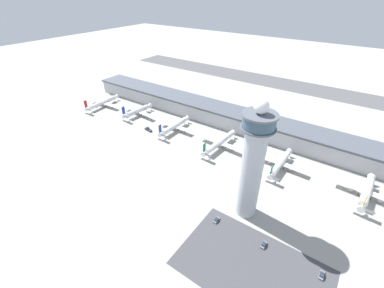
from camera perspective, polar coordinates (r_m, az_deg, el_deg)
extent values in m
plane|color=#9E9B93|center=(183.24, -6.25, -2.95)|extent=(1000.00, 1000.00, 0.00)
cube|color=#B2B2B7|center=(229.34, 5.12, 6.67)|extent=(274.11, 22.00, 12.80)
cube|color=#4C515B|center=(226.33, 5.21, 8.31)|extent=(274.11, 25.00, 1.60)
cube|color=#515154|center=(345.40, 16.69, 13.27)|extent=(411.16, 44.00, 0.01)
cylinder|color=#ADB2BC|center=(129.73, 12.95, -6.58)|extent=(10.63, 10.63, 51.04)
cylinder|color=#565B66|center=(115.62, 14.49, 3.49)|extent=(15.86, 15.86, 0.80)
cylinder|color=#334C60|center=(114.20, 14.70, 4.86)|extent=(14.59, 14.59, 5.43)
cylinder|color=#565B66|center=(112.81, 14.92, 6.30)|extent=(15.86, 15.86, 1.00)
sphere|color=white|center=(111.29, 15.19, 8.03)|extent=(6.49, 6.49, 6.49)
cube|color=#424247|center=(126.72, 13.18, -25.16)|extent=(64.00, 40.00, 0.01)
cylinder|color=white|center=(272.51, -19.21, 8.72)|extent=(5.97, 31.64, 4.14)
cone|color=white|center=(282.88, -16.55, 10.04)|extent=(4.35, 3.96, 4.14)
cone|color=white|center=(262.58, -22.14, 7.23)|extent=(4.01, 5.17, 3.72)
cube|color=white|center=(273.14, -19.08, 8.63)|extent=(35.76, 6.47, 0.44)
cylinder|color=#A8A8B2|center=(279.67, -19.90, 8.74)|extent=(2.54, 4.68, 2.28)
cylinder|color=#A8A8B2|center=(268.77, -17.82, 8.19)|extent=(2.54, 4.68, 2.28)
cube|color=red|center=(260.04, -22.55, 8.21)|extent=(0.46, 2.81, 6.62)
cube|color=white|center=(261.70, -22.40, 7.19)|extent=(11.68, 2.67, 0.24)
cylinder|color=black|center=(282.15, -16.90, 9.24)|extent=(0.28, 0.28, 2.06)
cylinder|color=black|center=(271.47, -18.71, 8.01)|extent=(0.28, 0.28, 2.06)
cylinder|color=black|center=(275.70, -19.52, 8.23)|extent=(0.28, 0.28, 2.06)
cylinder|color=silver|center=(244.27, -11.95, 7.27)|extent=(6.16, 23.70, 4.37)
cone|color=silver|center=(252.11, -9.57, 8.34)|extent=(4.66, 4.26, 4.37)
cone|color=silver|center=(236.62, -14.60, 6.06)|extent=(4.33, 5.53, 3.94)
cube|color=silver|center=(244.85, -11.85, 7.14)|extent=(37.32, 7.23, 0.44)
cylinder|color=#A8A8B2|center=(251.60, -12.80, 7.40)|extent=(2.77, 4.98, 2.41)
cylinder|color=#A8A8B2|center=(240.42, -10.43, 6.47)|extent=(2.77, 4.98, 2.41)
cube|color=navy|center=(233.72, -14.99, 7.21)|extent=(0.51, 2.81, 7.00)
cube|color=silver|center=(235.69, -14.89, 6.03)|extent=(12.36, 2.93, 0.24)
cylinder|color=black|center=(251.63, -10.04, 7.39)|extent=(0.28, 0.28, 2.39)
cylinder|color=black|center=(243.31, -11.46, 6.34)|extent=(0.28, 0.28, 2.39)
cylinder|color=black|center=(247.71, -12.38, 6.71)|extent=(0.28, 0.28, 2.39)
cylinder|color=white|center=(213.68, -3.86, 4.07)|extent=(4.09, 28.98, 4.08)
cone|color=white|center=(225.10, -1.26, 5.68)|extent=(4.08, 3.68, 4.08)
cone|color=white|center=(202.53, -6.83, 2.19)|extent=(3.68, 4.90, 3.67)
cube|color=white|center=(214.41, -3.75, 3.96)|extent=(30.84, 4.41, 0.44)
cylinder|color=#A8A8B2|center=(219.34, -4.91, 4.23)|extent=(2.25, 4.49, 2.25)
cylinder|color=#A8A8B2|center=(212.15, -2.20, 3.30)|extent=(2.25, 4.49, 2.25)
cube|color=navy|center=(199.31, -7.11, 3.39)|extent=(0.30, 2.80, 6.53)
cube|color=white|center=(201.46, -7.10, 2.13)|extent=(11.43, 2.00, 0.24)
cylinder|color=black|center=(224.39, -1.71, 4.67)|extent=(0.28, 0.28, 2.27)
cylinder|color=black|center=(213.47, -3.26, 3.09)|extent=(0.28, 0.28, 2.27)
cylinder|color=black|center=(216.65, -4.46, 3.51)|extent=(0.28, 0.28, 2.27)
cylinder|color=white|center=(191.50, 6.17, 0.40)|extent=(5.99, 32.52, 3.99)
cone|color=white|center=(204.91, 8.93, 2.47)|extent=(4.20, 3.83, 3.99)
cone|color=white|center=(178.48, 2.89, -2.06)|extent=(3.88, 5.00, 3.59)
cube|color=white|center=(192.34, 6.26, 0.30)|extent=(36.15, 6.63, 0.44)
cylinder|color=#A8A8B2|center=(197.12, 4.57, 0.85)|extent=(2.46, 4.51, 2.19)
cylinder|color=#A8A8B2|center=(190.52, 8.30, -0.64)|extent=(2.46, 4.51, 2.19)
cube|color=#14704C|center=(174.95, 2.75, -0.80)|extent=(0.47, 2.81, 6.38)
cube|color=white|center=(177.34, 2.63, -2.15)|extent=(11.27, 2.69, 0.24)
cylinder|color=black|center=(204.27, 8.43, 1.35)|extent=(0.28, 0.28, 2.55)
cylinder|color=black|center=(191.92, 6.78, -0.73)|extent=(0.28, 0.28, 2.55)
cylinder|color=black|center=(194.37, 5.40, -0.17)|extent=(0.28, 0.28, 2.55)
cylinder|color=white|center=(179.61, 19.09, -3.98)|extent=(4.61, 28.43, 3.93)
cone|color=white|center=(192.67, 20.70, -1.67)|extent=(4.01, 3.63, 3.93)
cone|color=white|center=(166.60, 17.14, -6.74)|extent=(3.65, 4.80, 3.53)
cube|color=white|center=(180.46, 19.11, -4.06)|extent=(34.15, 5.23, 0.44)
cylinder|color=#A8A8B2|center=(183.40, 17.08, -3.47)|extent=(2.26, 4.37, 2.16)
cylinder|color=#A8A8B2|center=(180.73, 21.26, -4.96)|extent=(2.26, 4.37, 2.16)
cube|color=#14704C|center=(162.82, 17.30, -5.52)|extent=(0.37, 2.81, 6.28)
cube|color=white|center=(165.34, 16.99, -6.88)|extent=(11.04, 2.27, 0.24)
cylinder|color=black|center=(191.85, 20.24, -2.83)|extent=(0.28, 0.28, 2.20)
cylinder|color=black|center=(180.67, 19.70, -5.09)|extent=(0.28, 0.28, 2.20)
cylinder|color=black|center=(181.71, 18.09, -4.50)|extent=(0.28, 0.28, 2.20)
cylinder|color=white|center=(178.21, 34.34, -8.68)|extent=(5.98, 25.51, 4.42)
cone|color=white|center=(190.44, 34.97, -6.27)|extent=(4.66, 4.24, 4.42)
cone|color=white|center=(165.84, 33.56, -11.58)|extent=(4.30, 5.54, 3.97)
cube|color=white|center=(179.06, 34.29, -8.79)|extent=(35.91, 6.62, 0.44)
cylinder|color=#A8A8B2|center=(180.39, 31.93, -8.14)|extent=(2.73, 5.00, 2.43)
cylinder|color=#A8A8B2|center=(181.20, 36.47, -9.71)|extent=(2.73, 5.00, 2.43)
cube|color=orange|center=(161.56, 34.12, -10.30)|extent=(0.47, 2.81, 7.07)
cube|color=white|center=(164.41, 33.53, -11.77)|extent=(12.47, 2.77, 0.24)
cylinder|color=black|center=(189.62, 34.52, -7.59)|extent=(0.28, 0.28, 2.51)
cylinder|color=black|center=(180.14, 34.93, -9.91)|extent=(0.28, 0.28, 2.51)
cylinder|color=black|center=(179.80, 33.05, -9.26)|extent=(0.28, 0.28, 2.51)
cube|color=black|center=(217.77, -9.65, 2.95)|extent=(6.37, 3.14, 0.12)
cube|color=#2D333D|center=(217.43, -9.67, 3.12)|extent=(7.53, 3.40, 1.55)
cube|color=#232D38|center=(217.28, -9.82, 3.50)|extent=(2.46, 2.36, 1.26)
cube|color=black|center=(276.88, -20.69, 7.87)|extent=(7.18, 5.17, 0.12)
cube|color=silver|center=(276.64, -20.71, 7.99)|extent=(8.39, 5.86, 1.38)
cube|color=#232D38|center=(276.93, -20.79, 8.29)|extent=(3.14, 2.95, 1.13)
cube|color=black|center=(133.74, 26.80, -24.68)|extent=(1.89, 3.82, 0.12)
cube|color=slate|center=(133.49, 26.83, -24.60)|extent=(1.99, 4.54, 0.76)
cube|color=#232D38|center=(132.88, 26.90, -24.46)|extent=(1.71, 2.51, 0.63)
cube|color=black|center=(134.41, 15.62, -20.91)|extent=(1.81, 3.74, 0.12)
cube|color=slate|center=(134.12, 15.64, -20.81)|extent=(1.89, 4.46, 0.86)
cube|color=#232D38|center=(133.44, 15.67, -20.64)|extent=(1.66, 2.45, 0.70)
cube|color=black|center=(139.95, 5.44, -16.61)|extent=(1.90, 3.76, 0.12)
cube|color=slate|center=(139.69, 5.45, -16.51)|extent=(2.00, 4.47, 0.82)
cube|color=#232D38|center=(139.07, 5.44, -16.34)|extent=(1.72, 2.47, 0.67)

